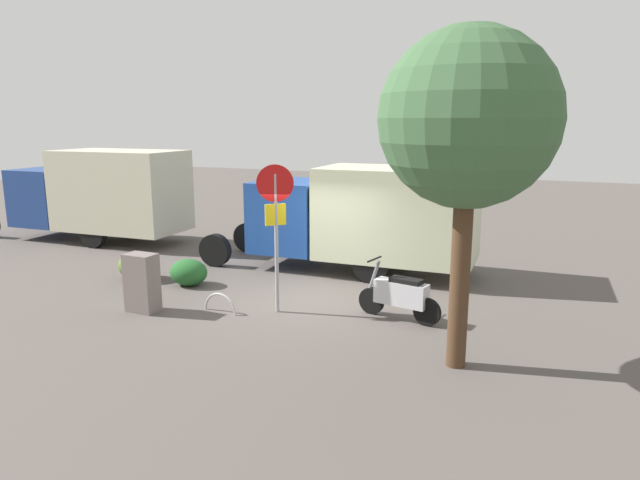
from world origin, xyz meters
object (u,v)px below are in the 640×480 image
Objects in this scene: box_truck_far at (99,192)px; utility_cabinet at (142,283)px; motorcycle at (400,295)px; bike_rack_hoop at (220,312)px; box_truck_near at (361,214)px; street_tree at (468,121)px; stop_sign at (276,215)px.

box_truck_far is 8.10m from utility_cabinet.
utility_cabinet is at bearing 28.92° from motorcycle.
motorcycle is 5.39m from utility_cabinet.
box_truck_near is at bearing -110.04° from bike_rack_hoop.
street_tree reaches higher than box_truck_far.
bike_rack_hoop is (1.09, 0.51, -2.07)m from stop_sign.
box_truck_far is at bearing -6.25° from motorcycle.
street_tree is at bearing 172.24° from bike_rack_hoop.
stop_sign is 3.65× the size of bike_rack_hoop.
stop_sign is at bearing 80.52° from box_truck_near.
stop_sign is at bearing 23.73° from motorcycle.
box_truck_far is (9.27, -0.25, 0.09)m from box_truck_near.
stop_sign reaches higher than bike_rack_hoop.
stop_sign reaches higher than box_truck_far.
stop_sign is (2.51, 0.56, 1.55)m from motorcycle.
street_tree is at bearing 122.35° from box_truck_near.
bike_rack_hoop is (3.60, 1.07, -0.52)m from motorcycle.
box_truck_far is 9.69m from stop_sign.
street_tree is (-3.95, 1.19, 1.89)m from stop_sign.
stop_sign is 4.54m from street_tree.
utility_cabinet is (2.62, 1.09, -1.45)m from stop_sign.
utility_cabinet is at bearing 22.53° from stop_sign.
box_truck_near is 3.98m from motorcycle.
box_truck_near is 4.88m from bike_rack_hoop.
box_truck_near is 9.27m from box_truck_far.
motorcycle is at bearing 160.07° from box_truck_far.
motorcycle is 0.33× the size of street_tree.
box_truck_near is 4.12× the size of motorcycle.
motorcycle is 1.44× the size of utility_cabinet.
street_tree is (-3.45, 5.03, 2.40)m from box_truck_near.
box_truck_far is 9.10m from bike_rack_hoop.
utility_cabinet is (3.12, 4.92, -0.94)m from box_truck_near.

